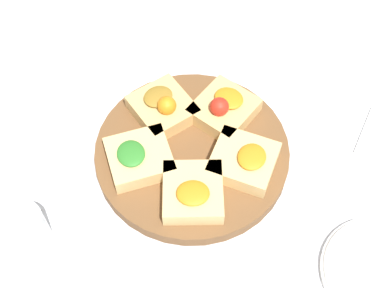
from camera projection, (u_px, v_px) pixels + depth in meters
The scene contains 9 objects.
ground_plane at pixel (192, 157), 0.95m from camera, with size 3.00×3.00×0.00m, color silver.
serving_board at pixel (192, 153), 0.94m from camera, with size 0.34×0.34×0.03m, color brown.
focaccia_slice_0 at pixel (193, 192), 0.86m from camera, with size 0.14×0.14×0.04m.
focaccia_slice_1 at pixel (244, 161), 0.89m from camera, with size 0.14×0.13×0.04m.
focaccia_slice_2 at pixel (224, 109), 0.95m from camera, with size 0.11×0.12×0.06m.
focaccia_slice_3 at pixel (163, 107), 0.95m from camera, with size 0.11×0.11×0.06m.
focaccia_slice_4 at pixel (139, 158), 0.90m from camera, with size 0.13×0.13×0.04m.
plate_left at pixel (381, 273), 0.82m from camera, with size 0.19×0.19×0.02m.
water_glass at pixel (27, 231), 0.82m from camera, with size 0.06×0.06×0.09m, color silver.
Camera 1 is at (-0.38, 0.33, 0.81)m, focal length 50.00 mm.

